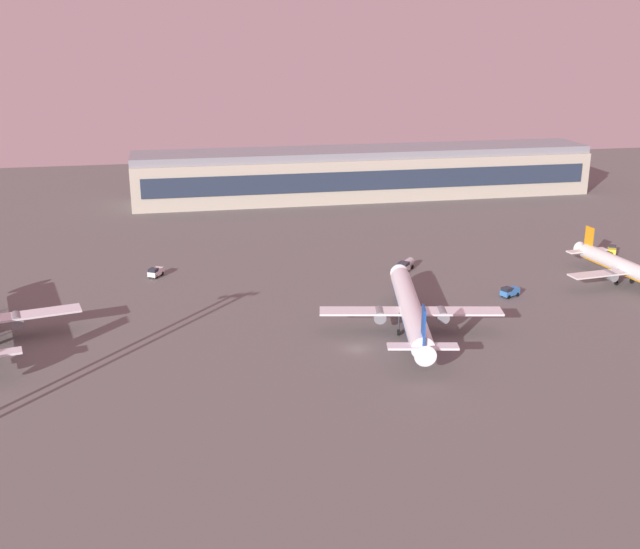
% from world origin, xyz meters
% --- Properties ---
extents(ground_plane, '(416.00, 416.00, 0.00)m').
position_xyz_m(ground_plane, '(0.00, 0.00, 0.00)').
color(ground_plane, '#605E5B').
extents(terminal_building, '(152.77, 22.40, 16.40)m').
position_xyz_m(terminal_building, '(33.29, 125.26, 8.09)').
color(terminal_building, '#B2AD99').
rests_on(terminal_building, ground).
extents(airplane_taxiway_distant, '(34.33, 43.86, 11.31)m').
position_xyz_m(airplane_taxiway_distant, '(11.86, 6.21, 4.28)').
color(airplane_taxiway_distant, white).
rests_on(airplane_taxiway_distant, ground).
extents(airplane_near_gate, '(30.03, 38.50, 9.87)m').
position_xyz_m(airplane_near_gate, '(67.45, 21.68, 3.73)').
color(airplane_near_gate, silver).
rests_on(airplane_near_gate, ground).
extents(maintenance_van, '(3.77, 4.56, 2.25)m').
position_xyz_m(maintenance_van, '(-35.53, 49.33, 1.18)').
color(maintenance_van, white).
rests_on(maintenance_van, ground).
extents(fuel_truck, '(5.55, 6.25, 2.35)m').
position_xyz_m(fuel_truck, '(22.35, 42.90, 1.37)').
color(fuel_truck, white).
rests_on(fuel_truck, ground).
extents(baggage_tractor, '(4.58, 3.44, 2.25)m').
position_xyz_m(baggage_tractor, '(38.59, 20.67, 1.18)').
color(baggage_tractor, '#3372BF').
rests_on(baggage_tractor, ground).
extents(cargo_loader, '(3.86, 4.55, 2.25)m').
position_xyz_m(cargo_loader, '(77.37, 45.29, 1.18)').
color(cargo_loader, yellow).
rests_on(cargo_loader, ground).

